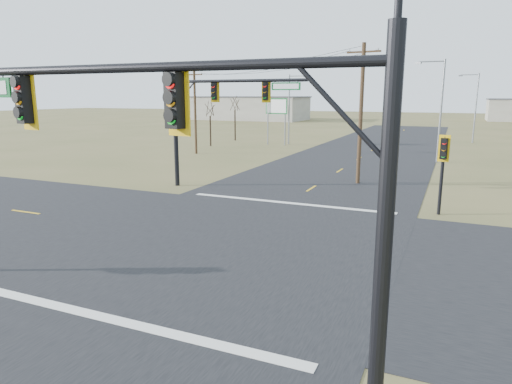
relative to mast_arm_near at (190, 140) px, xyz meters
The scene contains 17 objects.
ground 11.07m from the mast_arm_near, 112.98° to the left, with size 320.00×320.00×0.00m, color olive.
road_ew 11.07m from the mast_arm_near, 112.98° to the left, with size 160.00×14.00×0.02m, color black.
road_ns 11.07m from the mast_arm_near, 112.98° to the left, with size 14.00×160.00×0.02m, color black.
stop_bar_near 6.61m from the mast_arm_near, 158.69° to the left, with size 12.00×0.40×0.01m, color silver.
stop_bar_far 17.70m from the mast_arm_near, 103.02° to the left, with size 12.00×0.40×0.01m, color silver.
mast_arm_near is the anchor object (origin of this frame).
mast_arm_far 20.84m from the mast_arm_near, 117.71° to the left, with size 9.28×0.57×7.52m.
pedestal_signal_ne 17.77m from the mast_arm_near, 76.37° to the left, with size 0.61×0.52×4.14m.
utility_pole_near 24.17m from the mast_arm_near, 93.30° to the left, with size 2.31×0.41×9.46m.
utility_pole_far 39.76m from the mast_arm_near, 120.94° to the left, with size 2.10×0.63×8.71m.
highway_sign 48.19m from the mast_arm_near, 109.11° to the left, with size 3.00×0.63×5.69m.
streetlight_a 37.49m from the mast_arm_near, 85.35° to the left, with size 2.58×0.40×9.20m.
streetlight_b 58.40m from the mast_arm_near, 83.59° to the left, with size 2.45×0.25×8.80m.
streetlight_c 49.11m from the mast_arm_near, 107.12° to the left, with size 2.39×0.32×8.55m.
bare_tree_a 46.89m from the mast_arm_near, 118.80° to the left, with size 2.86×2.86×5.68m.
bare_tree_b 53.79m from the mast_arm_near, 115.29° to the left, with size 3.26×3.26×6.26m.
warehouse_left 108.28m from the mast_arm_near, 113.87° to the left, with size 28.00×14.00×5.50m, color #ADA899.
Camera 1 is at (8.44, -16.46, 6.05)m, focal length 32.00 mm.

